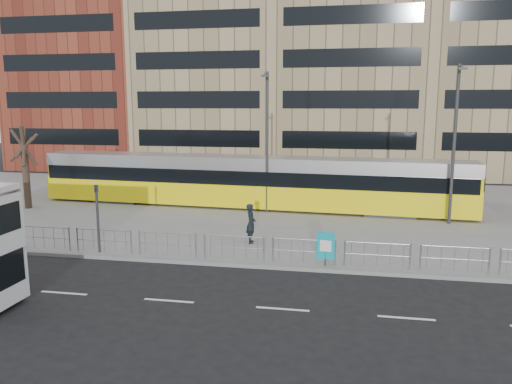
% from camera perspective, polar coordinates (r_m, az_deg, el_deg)
% --- Properties ---
extents(ground, '(120.00, 120.00, 0.00)m').
position_cam_1_polar(ground, '(21.16, -0.98, -8.65)').
color(ground, black).
rests_on(ground, ground).
extents(plaza, '(64.00, 24.00, 0.15)m').
position_cam_1_polar(plaza, '(32.60, 3.18, -1.88)').
color(plaza, gray).
rests_on(plaza, ground).
extents(kerb, '(64.00, 0.25, 0.17)m').
position_cam_1_polar(kerb, '(21.18, -0.95, -8.41)').
color(kerb, gray).
rests_on(kerb, ground).
extents(building_row, '(70.40, 18.40, 31.20)m').
position_cam_1_polar(building_row, '(54.34, 8.10, 16.37)').
color(building_row, brown).
rests_on(building_row, ground).
extents(pedestrian_barrier, '(32.07, 0.07, 1.10)m').
position_cam_1_polar(pedestrian_barrier, '(21.06, 4.66, -5.98)').
color(pedestrian_barrier, '#93969B').
rests_on(pedestrian_barrier, plaza).
extents(road_markings, '(62.00, 0.12, 0.01)m').
position_cam_1_polar(road_markings, '(17.31, -0.32, -12.98)').
color(road_markings, white).
rests_on(road_markings, ground).
extents(tram, '(28.18, 4.48, 3.31)m').
position_cam_1_polar(tram, '(32.43, -0.98, 1.19)').
color(tram, yellow).
rests_on(tram, plaza).
extents(ad_panel, '(0.76, 0.15, 1.43)m').
position_cam_1_polar(ad_panel, '(20.89, 7.96, -6.17)').
color(ad_panel, '#2D2D30').
rests_on(ad_panel, plaza).
extents(pedestrian, '(0.59, 0.78, 1.92)m').
position_cam_1_polar(pedestrian, '(24.05, -0.58, -3.61)').
color(pedestrian, black).
rests_on(pedestrian, plaza).
extents(traffic_light_west, '(0.20, 0.23, 3.10)m').
position_cam_1_polar(traffic_light_west, '(23.39, -17.68, -1.93)').
color(traffic_light_west, '#2D2D30').
rests_on(traffic_light_west, plaza).
extents(lamp_post_west, '(0.45, 1.04, 8.55)m').
position_cam_1_polar(lamp_post_west, '(30.47, 1.25, 6.28)').
color(lamp_post_west, '#2D2D30').
rests_on(lamp_post_west, plaza).
extents(lamp_post_east, '(0.45, 1.04, 8.75)m').
position_cam_1_polar(lamp_post_east, '(29.41, 21.76, 5.65)').
color(lamp_post_east, '#2D2D30').
rests_on(lamp_post_east, plaza).
extents(bare_tree, '(4.55, 4.55, 7.53)m').
position_cam_1_polar(bare_tree, '(34.93, -25.19, 7.13)').
color(bare_tree, black).
rests_on(bare_tree, plaza).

